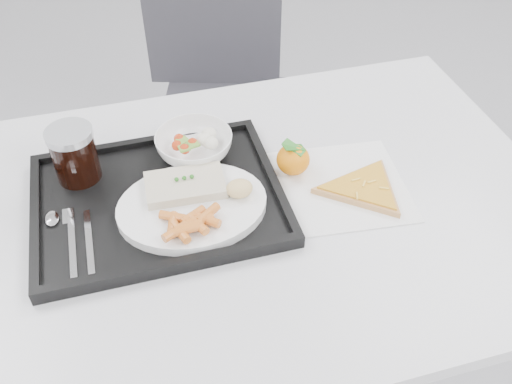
{
  "coord_description": "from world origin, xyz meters",
  "views": [
    {
      "loc": [
        -0.17,
        -0.43,
        1.49
      ],
      "look_at": [
        0.03,
        0.31,
        0.77
      ],
      "focal_mm": 40.0,
      "sensor_mm": 36.0,
      "label": 1
    }
  ],
  "objects": [
    {
      "name": "dinner_plate",
      "position": [
        -0.09,
        0.3,
        0.77
      ],
      "size": [
        0.27,
        0.27,
        0.02
      ],
      "color": "white",
      "rests_on": "tray"
    },
    {
      "name": "salad_contents",
      "position": [
        -0.04,
        0.45,
        0.8
      ],
      "size": [
        0.09,
        0.07,
        0.02
      ],
      "color": "#B72F0F",
      "rests_on": "salad_bowl"
    },
    {
      "name": "bread_roll",
      "position": [
        -0.0,
        0.3,
        0.8
      ],
      "size": [
        0.06,
        0.06,
        0.03
      ],
      "color": "#F2BA8D",
      "rests_on": "dinner_plate"
    },
    {
      "name": "cutlery",
      "position": [
        -0.3,
        0.3,
        0.77
      ],
      "size": [
        0.08,
        0.17,
        0.01
      ],
      "color": "silver",
      "rests_on": "tray"
    },
    {
      "name": "tray",
      "position": [
        -0.14,
        0.35,
        0.76
      ],
      "size": [
        0.45,
        0.35,
        0.03
      ],
      "color": "black",
      "rests_on": "table"
    },
    {
      "name": "tangerine",
      "position": [
        0.12,
        0.36,
        0.79
      ],
      "size": [
        0.08,
        0.08,
        0.07
      ],
      "color": "#EEA310",
      "rests_on": "napkin"
    },
    {
      "name": "napkin",
      "position": [
        0.2,
        0.3,
        0.75
      ],
      "size": [
        0.27,
        0.26,
        0.0
      ],
      "color": "white",
      "rests_on": "table"
    },
    {
      "name": "pizza_slice",
      "position": [
        0.24,
        0.27,
        0.76
      ],
      "size": [
        0.24,
        0.24,
        0.02
      ],
      "color": "tan",
      "rests_on": "napkin"
    },
    {
      "name": "salad_bowl",
      "position": [
        -0.05,
        0.45,
        0.79
      ],
      "size": [
        0.15,
        0.15,
        0.05
      ],
      "color": "white",
      "rests_on": "tray"
    },
    {
      "name": "chair",
      "position": [
        0.14,
        1.06,
        0.54
      ],
      "size": [
        0.53,
        0.53,
        0.93
      ],
      "color": "#343339",
      "rests_on": "ground"
    },
    {
      "name": "cola_glass",
      "position": [
        -0.28,
        0.45,
        0.82
      ],
      "size": [
        0.09,
        0.09,
        0.11
      ],
      "color": "black",
      "rests_on": "tray"
    },
    {
      "name": "carrot_pile",
      "position": [
        -0.1,
        0.24,
        0.8
      ],
      "size": [
        0.11,
        0.08,
        0.02
      ],
      "color": "#CA6824",
      "rests_on": "dinner_plate"
    },
    {
      "name": "table",
      "position": [
        0.0,
        0.3,
        0.68
      ],
      "size": [
        1.2,
        0.8,
        0.75
      ],
      "color": "#A8A9AA",
      "rests_on": "ground"
    },
    {
      "name": "fish_fillet",
      "position": [
        -0.09,
        0.34,
        0.79
      ],
      "size": [
        0.15,
        0.09,
        0.03
      ],
      "color": "beige",
      "rests_on": "dinner_plate"
    }
  ]
}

